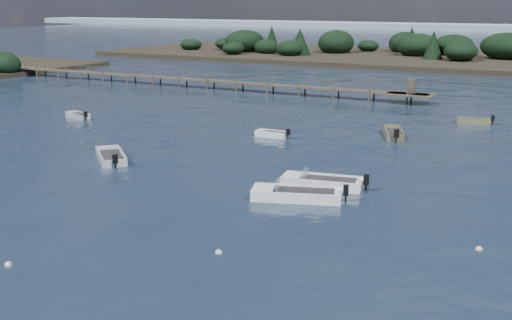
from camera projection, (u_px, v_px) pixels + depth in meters
The scene contains 14 objects.
ground at pixel (404, 88), 82.04m from camera, with size 400.00×400.00×0.00m, color #141F30.
dinghy_extra_a at pixel (393, 134), 52.90m from camera, with size 2.75×4.28×1.30m.
tender_far_grey_b at pixel (473, 122), 58.37m from camera, with size 3.29×1.80×1.10m.
dinghy_mid_white_b at pixel (322, 184), 38.62m from camera, with size 5.31×2.68×1.29m.
dinghy_mid_grey at pixel (111, 158), 45.09m from camera, with size 4.39×4.21×1.21m.
tender_far_white at pixel (272, 135), 52.84m from camera, with size 2.98×1.12×1.02m.
dinghy_mid_white_a at pixel (296, 196), 36.24m from camera, with size 5.48×3.43×1.27m.
tender_far_grey at pixel (78, 116), 61.38m from camera, with size 3.25×2.08×1.04m.
buoy_a at pixel (8, 265), 27.23m from camera, with size 0.32×0.32×0.32m, color silver.
buoy_b at pixel (219, 253), 28.54m from camera, with size 0.32×0.32×0.32m, color silver.
buoy_d at pixel (479, 250), 28.92m from camera, with size 0.32×0.32×0.32m, color silver.
buoy_e at pixel (268, 131), 55.43m from camera, with size 0.32×0.32×0.32m, color silver.
jetty at pixel (210, 81), 81.59m from camera, with size 64.50×3.20×3.40m.
distant_haze at pixel (305, 27), 268.69m from camera, with size 280.00×20.00×2.40m, color #8CA1AE.
Camera 1 is at (22.17, -21.03, 10.91)m, focal length 45.00 mm.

